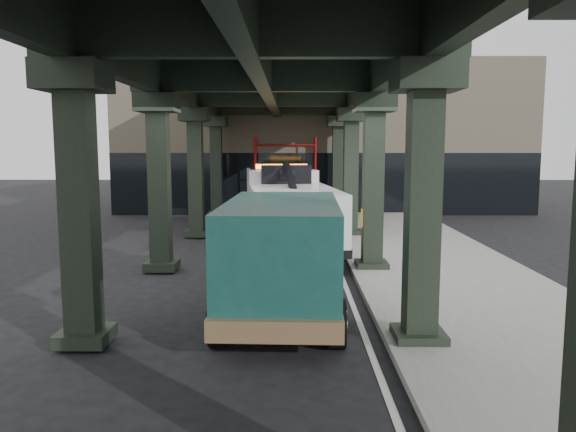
{
  "coord_description": "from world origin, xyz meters",
  "views": [
    {
      "loc": [
        0.32,
        -13.72,
        3.59
      ],
      "look_at": [
        0.22,
        1.23,
        1.7
      ],
      "focal_mm": 35.0,
      "sensor_mm": 36.0,
      "label": 1
    }
  ],
  "objects": [
    {
      "name": "scaffolding",
      "position": [
        0.0,
        14.64,
        2.11
      ],
      "size": [
        3.08,
        0.88,
        4.0
      ],
      "color": "red",
      "rests_on": "ground"
    },
    {
      "name": "building",
      "position": [
        2.0,
        20.0,
        4.0
      ],
      "size": [
        22.0,
        10.0,
        8.0
      ],
      "primitive_type": "cube",
      "color": "#C6B793",
      "rests_on": "ground"
    },
    {
      "name": "lane_stripe",
      "position": [
        1.7,
        2.0,
        0.01
      ],
      "size": [
        0.12,
        38.0,
        0.01
      ],
      "primitive_type": "cube",
      "color": "silver",
      "rests_on": "ground"
    },
    {
      "name": "towed_van",
      "position": [
        0.13,
        -2.12,
        1.32
      ],
      "size": [
        2.62,
        6.15,
        2.46
      ],
      "rotation": [
        0.0,
        0.0,
        -0.03
      ],
      "color": "#134640",
      "rests_on": "ground"
    },
    {
      "name": "viaduct",
      "position": [
        -0.4,
        2.0,
        5.46
      ],
      "size": [
        7.4,
        32.0,
        6.4
      ],
      "color": "black",
      "rests_on": "ground"
    },
    {
      "name": "ground",
      "position": [
        0.0,
        0.0,
        0.0
      ],
      "size": [
        90.0,
        90.0,
        0.0
      ],
      "primitive_type": "plane",
      "color": "black",
      "rests_on": "ground"
    },
    {
      "name": "sidewalk",
      "position": [
        4.5,
        2.0,
        0.07
      ],
      "size": [
        5.0,
        40.0,
        0.15
      ],
      "primitive_type": "cube",
      "color": "gray",
      "rests_on": "ground"
    },
    {
      "name": "tow_truck",
      "position": [
        0.16,
        5.87,
        1.47
      ],
      "size": [
        3.56,
        9.42,
        3.02
      ],
      "rotation": [
        0.0,
        0.0,
        0.11
      ],
      "color": "black",
      "rests_on": "ground"
    }
  ]
}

